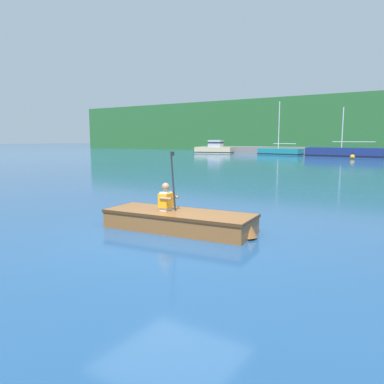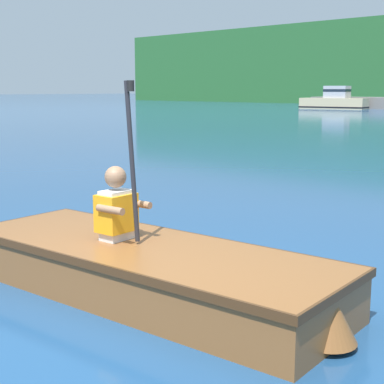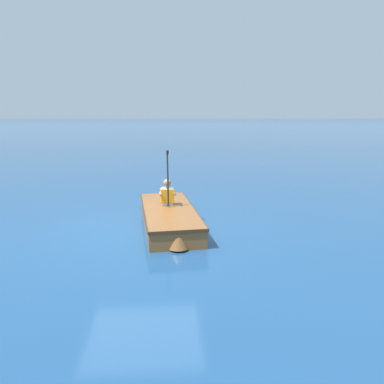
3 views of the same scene
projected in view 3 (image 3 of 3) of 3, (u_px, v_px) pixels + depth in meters
ground_plane at (141, 230)px, 7.84m from camera, size 300.00×300.00×0.00m
rowboat_foreground at (169, 216)px, 8.03m from camera, size 3.31×1.40×0.39m
person_paddler at (167, 193)px, 8.27m from camera, size 0.36×0.38×1.23m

